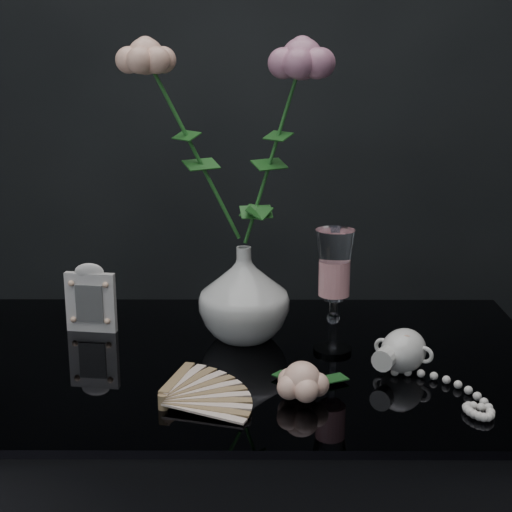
# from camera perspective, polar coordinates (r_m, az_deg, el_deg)

# --- Properties ---
(vase) EXTENTS (0.17, 0.17, 0.16)m
(vase) POSITION_cam_1_polar(r_m,az_deg,el_deg) (1.28, -0.88, -2.74)
(vase) COLOR silver
(vase) RESTS_ON table
(wine_glass) EXTENTS (0.08, 0.08, 0.20)m
(wine_glass) POSITION_cam_1_polar(r_m,az_deg,el_deg) (1.22, 5.68, -2.61)
(wine_glass) COLOR white
(wine_glass) RESTS_ON table
(picture_frame) EXTENTS (0.10, 0.08, 0.12)m
(picture_frame) POSITION_cam_1_polar(r_m,az_deg,el_deg) (1.35, -11.94, -2.96)
(picture_frame) COLOR silver
(picture_frame) RESTS_ON table
(paper_fan) EXTENTS (0.25, 0.20, 0.02)m
(paper_fan) POSITION_cam_1_polar(r_m,az_deg,el_deg) (1.07, -6.76, -10.38)
(paper_fan) COLOR beige
(paper_fan) RESTS_ON table
(loose_rose) EXTENTS (0.13, 0.17, 0.05)m
(loose_rose) POSITION_cam_1_polar(r_m,az_deg,el_deg) (1.08, 3.36, -9.05)
(loose_rose) COLOR #F0B39B
(loose_rose) RESTS_ON table
(pearl_jar) EXTENTS (0.31, 0.32, 0.07)m
(pearl_jar) POSITION_cam_1_polar(r_m,az_deg,el_deg) (1.19, 10.68, -6.65)
(pearl_jar) COLOR silver
(pearl_jar) RESTS_ON table
(roses) EXTENTS (0.32, 0.12, 0.38)m
(roses) POSITION_cam_1_polar(r_m,az_deg,el_deg) (1.23, -1.61, 9.20)
(roses) COLOR #F4B095
(roses) RESTS_ON vase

